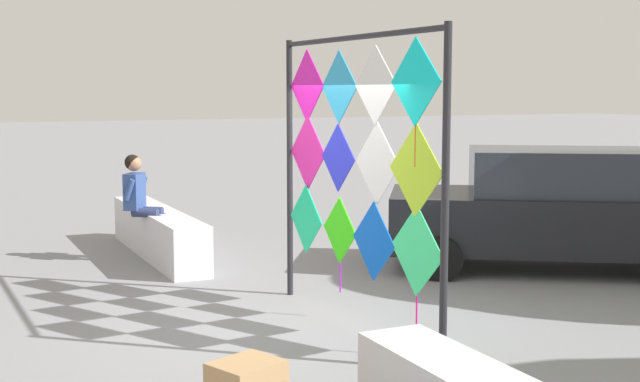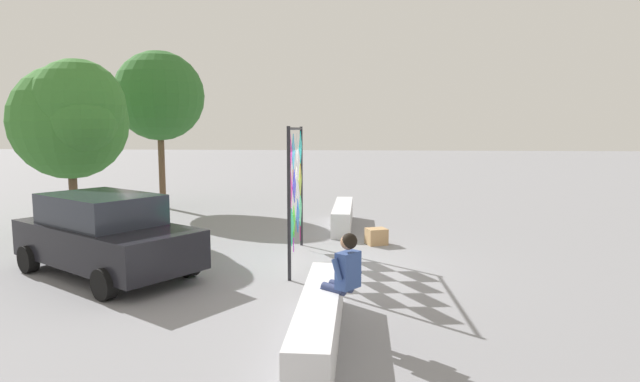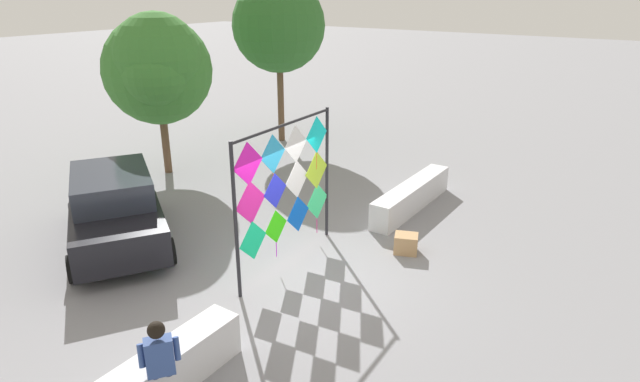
{
  "view_description": "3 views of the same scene",
  "coord_description": "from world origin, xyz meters",
  "px_view_note": "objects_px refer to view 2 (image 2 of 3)",
  "views": [
    {
      "loc": [
        7.84,
        -3.3,
        2.45
      ],
      "look_at": [
        -0.09,
        0.41,
        1.4
      ],
      "focal_mm": 47.54,
      "sensor_mm": 36.0,
      "label": 1
    },
    {
      "loc": [
        -11.21,
        -0.8,
        2.98
      ],
      "look_at": [
        0.01,
        0.11,
        1.62
      ],
      "focal_mm": 29.22,
      "sensor_mm": 36.0,
      "label": 2
    },
    {
      "loc": [
        -7.54,
        -5.44,
        5.43
      ],
      "look_at": [
        0.45,
        0.0,
        1.68
      ],
      "focal_mm": 29.66,
      "sensor_mm": 36.0,
      "label": 3
    }
  ],
  "objects_px": {
    "parked_car": "(105,234)",
    "tree_palm_like": "(73,117)",
    "kite_display_rack": "(296,182)",
    "seated_vendor": "(342,276)",
    "cardboard_box_large": "(376,236)",
    "tree_far_right": "(156,95)"
  },
  "relations": [
    {
      "from": "seated_vendor",
      "to": "parked_car",
      "type": "distance_m",
      "value": 5.72
    },
    {
      "from": "kite_display_rack",
      "to": "seated_vendor",
      "type": "relative_size",
      "value": 2.07
    },
    {
      "from": "seated_vendor",
      "to": "kite_display_rack",
      "type": "bearing_deg",
      "value": 15.58
    },
    {
      "from": "kite_display_rack",
      "to": "tree_palm_like",
      "type": "relative_size",
      "value": 0.66
    },
    {
      "from": "tree_far_right",
      "to": "tree_palm_like",
      "type": "relative_size",
      "value": 1.2
    },
    {
      "from": "parked_car",
      "to": "cardboard_box_large",
      "type": "relative_size",
      "value": 9.16
    },
    {
      "from": "parked_car",
      "to": "tree_palm_like",
      "type": "relative_size",
      "value": 0.94
    },
    {
      "from": "kite_display_rack",
      "to": "parked_car",
      "type": "bearing_deg",
      "value": 110.84
    },
    {
      "from": "tree_palm_like",
      "to": "seated_vendor",
      "type": "bearing_deg",
      "value": -130.94
    },
    {
      "from": "seated_vendor",
      "to": "cardboard_box_large",
      "type": "xyz_separation_m",
      "value": [
        6.08,
        -0.66,
        -0.7
      ]
    },
    {
      "from": "kite_display_rack",
      "to": "tree_palm_like",
      "type": "bearing_deg",
      "value": 70.16
    },
    {
      "from": "parked_car",
      "to": "cardboard_box_large",
      "type": "distance_m",
      "value": 6.49
    },
    {
      "from": "kite_display_rack",
      "to": "cardboard_box_large",
      "type": "distance_m",
      "value": 3.02
    },
    {
      "from": "seated_vendor",
      "to": "tree_palm_like",
      "type": "height_order",
      "value": "tree_palm_like"
    },
    {
      "from": "seated_vendor",
      "to": "tree_far_right",
      "type": "distance_m",
      "value": 14.42
    },
    {
      "from": "seated_vendor",
      "to": "tree_far_right",
      "type": "relative_size",
      "value": 0.27
    },
    {
      "from": "parked_car",
      "to": "tree_far_right",
      "type": "xyz_separation_m",
      "value": [
        9.05,
        2.47,
        3.36
      ]
    },
    {
      "from": "kite_display_rack",
      "to": "parked_car",
      "type": "xyz_separation_m",
      "value": [
        -1.43,
        3.75,
        -0.96
      ]
    },
    {
      "from": "parked_car",
      "to": "tree_far_right",
      "type": "distance_m",
      "value": 9.97
    },
    {
      "from": "parked_car",
      "to": "tree_palm_like",
      "type": "height_order",
      "value": "tree_palm_like"
    },
    {
      "from": "tree_palm_like",
      "to": "kite_display_rack",
      "type": "bearing_deg",
      "value": -109.84
    },
    {
      "from": "tree_far_right",
      "to": "parked_car",
      "type": "bearing_deg",
      "value": -164.75
    }
  ]
}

